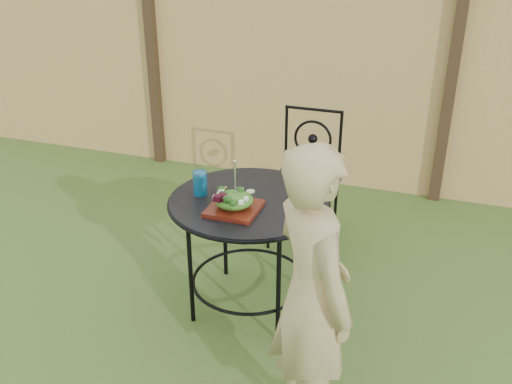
% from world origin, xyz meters
% --- Properties ---
extents(ground, '(60.00, 60.00, 0.00)m').
position_xyz_m(ground, '(0.00, 0.00, 0.00)').
color(ground, '#294616').
rests_on(ground, ground).
extents(fence, '(8.00, 0.12, 1.90)m').
position_xyz_m(fence, '(-0.00, 2.19, 0.95)').
color(fence, '#E4BC70').
rests_on(fence, ground).
extents(patio_table, '(0.92, 0.92, 0.72)m').
position_xyz_m(patio_table, '(0.31, 0.25, 0.59)').
color(patio_table, black).
rests_on(patio_table, ground).
extents(patio_chair, '(0.46, 0.46, 0.95)m').
position_xyz_m(patio_chair, '(0.41, 1.18, 0.50)').
color(patio_chair, black).
rests_on(patio_chair, ground).
extents(diner, '(0.59, 0.60, 1.40)m').
position_xyz_m(diner, '(0.86, -0.50, 0.70)').
color(diner, tan).
rests_on(diner, ground).
extents(salad_plate, '(0.27, 0.27, 0.02)m').
position_xyz_m(salad_plate, '(0.28, 0.09, 0.74)').
color(salad_plate, '#421409').
rests_on(salad_plate, patio_table).
extents(salad, '(0.21, 0.21, 0.08)m').
position_xyz_m(salad, '(0.28, 0.09, 0.79)').
color(salad, '#235614').
rests_on(salad, salad_plate).
extents(fork, '(0.01, 0.01, 0.18)m').
position_xyz_m(fork, '(0.29, 0.09, 0.92)').
color(fork, silver).
rests_on(fork, salad).
extents(drinking_glass, '(0.08, 0.08, 0.14)m').
position_xyz_m(drinking_glass, '(0.02, 0.22, 0.79)').
color(drinking_glass, '#0B5880').
rests_on(drinking_glass, patio_table).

